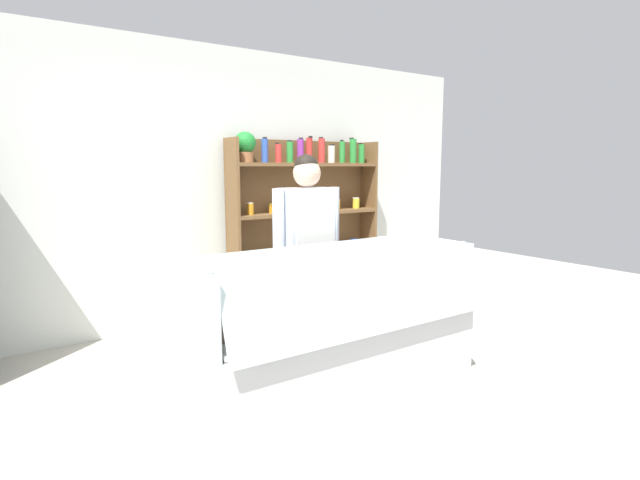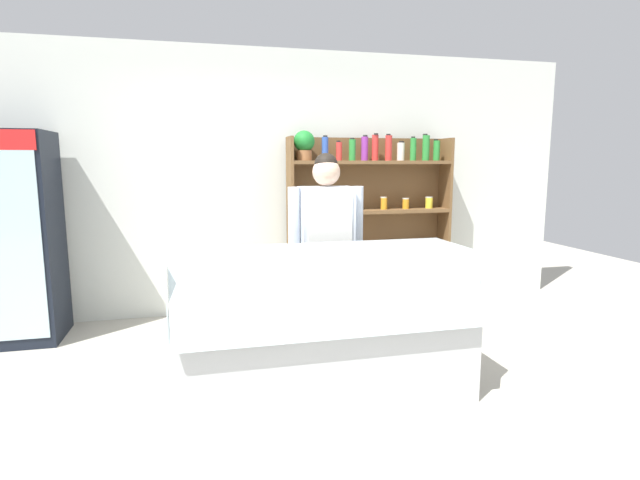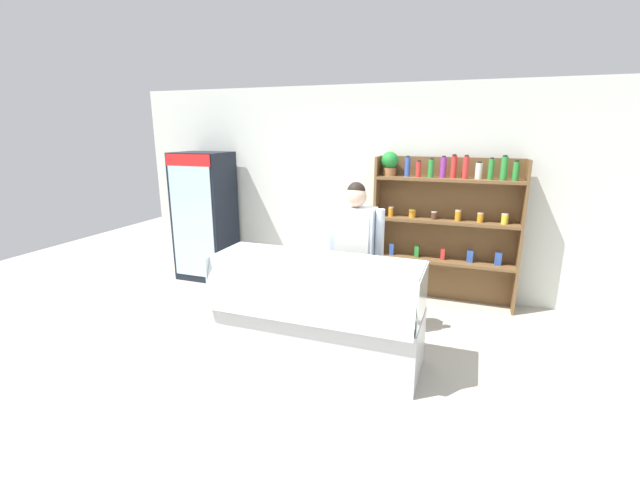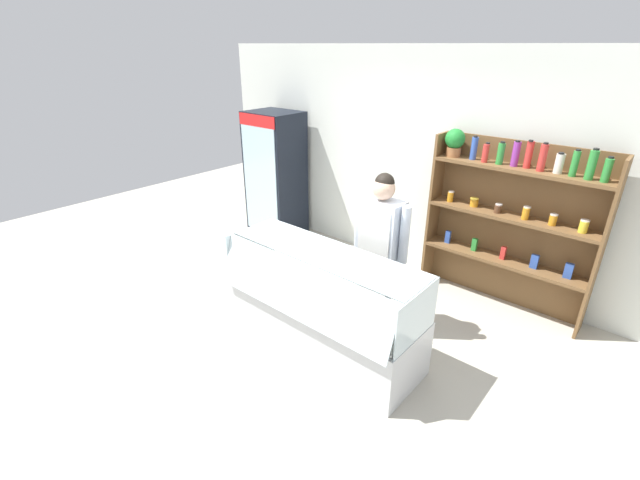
{
  "view_description": "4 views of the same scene",
  "coord_description": "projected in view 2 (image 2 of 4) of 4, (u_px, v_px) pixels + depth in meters",
  "views": [
    {
      "loc": [
        -1.82,
        -2.59,
        1.54
      ],
      "look_at": [
        0.21,
        0.34,
        1.01
      ],
      "focal_mm": 28.0,
      "sensor_mm": 36.0,
      "label": 1
    },
    {
      "loc": [
        -0.69,
        -3.11,
        1.57
      ],
      "look_at": [
        0.22,
        0.56,
        0.97
      ],
      "focal_mm": 28.0,
      "sensor_mm": 36.0,
      "label": 2
    },
    {
      "loc": [
        1.41,
        -3.48,
        2.14
      ],
      "look_at": [
        -0.05,
        0.48,
        1.04
      ],
      "focal_mm": 24.0,
      "sensor_mm": 36.0,
      "label": 3
    },
    {
      "loc": [
        2.28,
        -2.6,
        2.69
      ],
      "look_at": [
        -0.25,
        0.34,
        0.91
      ],
      "focal_mm": 24.0,
      "sensor_mm": 36.0,
      "label": 4
    }
  ],
  "objects": [
    {
      "name": "shop_clerk",
      "position": [
        326.0,
        240.0,
        3.89
      ],
      "size": [
        0.6,
        0.25,
        1.64
      ],
      "color": "#2D2D38",
      "rests_on": "ground"
    },
    {
      "name": "drinks_fridge",
      "position": [
        10.0,
        238.0,
        4.3
      ],
      "size": [
        0.75,
        0.63,
        1.83
      ],
      "color": "black",
      "rests_on": "ground"
    },
    {
      "name": "back_wall",
      "position": [
        264.0,
        183.0,
        5.21
      ],
      "size": [
        6.8,
        0.1,
        2.7
      ],
      "primitive_type": "cube",
      "color": "silver",
      "rests_on": "ground"
    },
    {
      "name": "shelving_unit",
      "position": [
        366.0,
        210.0,
        5.28
      ],
      "size": [
        1.74,
        0.29,
        1.88
      ],
      "color": "brown",
      "rests_on": "ground"
    },
    {
      "name": "ground_plane",
      "position": [
        308.0,
        395.0,
        3.39
      ],
      "size": [
        12.0,
        12.0,
        0.0
      ],
      "primitive_type": "plane",
      "color": "#B7B2A3"
    },
    {
      "name": "deli_display_case",
      "position": [
        323.0,
        352.0,
        3.33
      ],
      "size": [
        1.95,
        0.73,
        1.01
      ],
      "color": "silver",
      "rests_on": "ground"
    }
  ]
}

